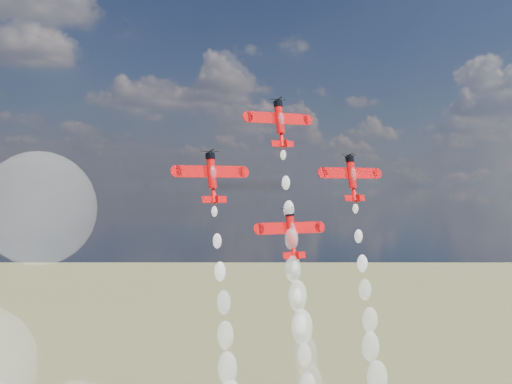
{
  "coord_description": "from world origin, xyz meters",
  "views": [
    {
      "loc": [
        -75.91,
        -95.65,
        107.4
      ],
      "look_at": [
        -17.48,
        15.67,
        106.36
      ],
      "focal_mm": 50.0,
      "sensor_mm": 36.0,
      "label": 1
    }
  ],
  "objects_px": {
    "plane_left": "(212,176)",
    "plane_slot": "(291,232)",
    "plane_lead": "(280,122)",
    "plane_right": "(352,177)"
  },
  "relations": [
    {
      "from": "plane_left",
      "to": "plane_right",
      "type": "height_order",
      "value": "same"
    },
    {
      "from": "plane_left",
      "to": "plane_slot",
      "type": "bearing_deg",
      "value": -8.18
    },
    {
      "from": "plane_lead",
      "to": "plane_left",
      "type": "distance_m",
      "value": 17.76
    },
    {
      "from": "plane_left",
      "to": "plane_lead",
      "type": "bearing_deg",
      "value": 8.18
    },
    {
      "from": "plane_lead",
      "to": "plane_slot",
      "type": "relative_size",
      "value": 1.0
    },
    {
      "from": "plane_left",
      "to": "plane_slot",
      "type": "relative_size",
      "value": 1.0
    },
    {
      "from": "plane_left",
      "to": "plane_slot",
      "type": "xyz_separation_m",
      "value": [
        14.55,
        -2.09,
        -9.97
      ]
    },
    {
      "from": "plane_lead",
      "to": "plane_left",
      "type": "xyz_separation_m",
      "value": [
        -14.55,
        -2.09,
        -9.97
      ]
    },
    {
      "from": "plane_left",
      "to": "plane_slot",
      "type": "distance_m",
      "value": 17.76
    },
    {
      "from": "plane_lead",
      "to": "plane_right",
      "type": "height_order",
      "value": "plane_lead"
    }
  ]
}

